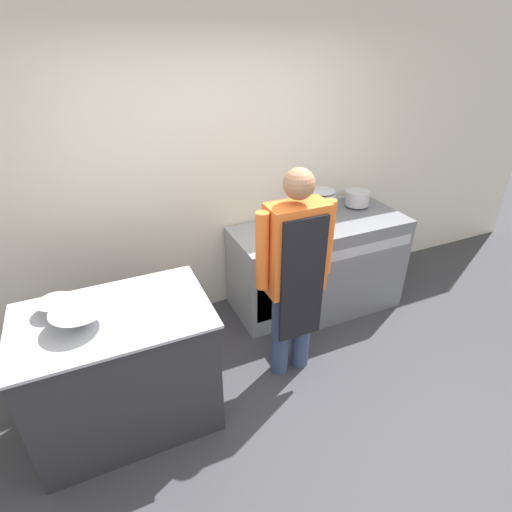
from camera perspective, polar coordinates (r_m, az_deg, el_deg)
ground_plane at (r=3.00m, az=7.22°, el=-24.46°), size 14.00×14.00×0.00m
wall_back at (r=3.55m, az=-6.24°, el=11.78°), size 8.00×0.05×2.70m
prep_counter at (r=2.88m, az=-18.38°, el=-15.18°), size 1.18×0.75×0.92m
stove at (r=4.03m, az=12.25°, el=-0.26°), size 0.97×0.76×0.95m
fridge_unit at (r=3.75m, az=1.55°, el=-2.84°), size 0.57×0.65×0.83m
person_cook at (r=2.85m, az=5.59°, el=-1.81°), size 0.60×0.24×1.68m
mixing_bowl at (r=2.54m, az=-23.77°, el=-8.02°), size 0.33×0.33×0.12m
small_bowl at (r=2.73m, az=-26.61°, el=-6.45°), size 0.21×0.21×0.08m
stock_pot at (r=3.76m, az=9.29°, el=7.92°), size 0.26×0.26×0.22m
sauce_pot at (r=4.00m, az=14.27°, el=8.06°), size 0.23×0.23×0.14m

